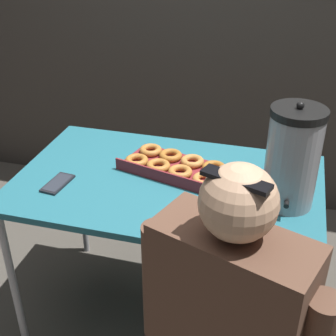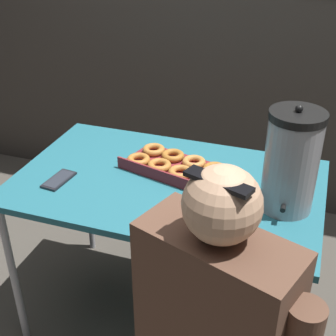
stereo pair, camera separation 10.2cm
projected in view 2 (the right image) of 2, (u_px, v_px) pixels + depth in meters
name	position (u px, v px, depth m)	size (l,w,h in m)	color
ground_plane	(167.00, 313.00, 2.31)	(12.00, 12.00, 0.00)	#4C473F
back_wall	(235.00, 1.00, 2.65)	(6.00, 0.11, 2.54)	#38332D
folding_table	(167.00, 191.00, 1.95)	(1.25, 0.78, 0.77)	#236675
donut_box	(176.00, 166.00, 1.99)	(0.50, 0.34, 0.05)	maroon
coffee_urn	(291.00, 162.00, 1.67)	(0.20, 0.22, 0.41)	#939399
cell_phone	(59.00, 180.00, 1.92)	(0.09, 0.16, 0.01)	black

